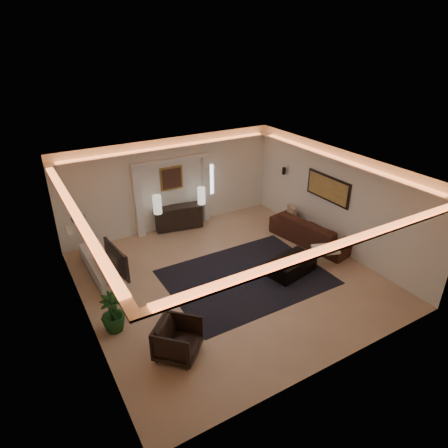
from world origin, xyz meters
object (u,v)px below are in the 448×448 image
console (179,217)px  sofa (312,230)px  coffee_table (292,266)px  armchair (178,340)px

console → sofa: (3.08, -2.84, -0.02)m
sofa → coffee_table: sofa is taller
console → armchair: bearing=-103.7°
console → sofa: console is taller
console → sofa: bearing=-31.9°
console → coffee_table: (1.47, -3.87, -0.20)m
sofa → coffee_table: size_ratio=2.06×
console → coffee_table: size_ratio=1.18×
sofa → armchair: bearing=101.7°
armchair → sofa: bearing=-22.5°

